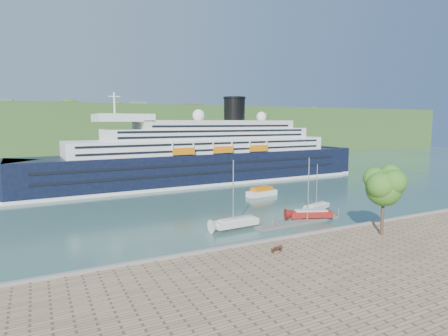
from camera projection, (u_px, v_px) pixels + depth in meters
ground at (315, 240)px, 51.89m from camera, size 400.00×400.00×0.00m
far_hillside at (114, 131)px, 178.87m from camera, size 400.00×50.00×24.00m
quay_coping at (317, 232)px, 51.57m from camera, size 220.00×0.50×0.30m
cruise_ship at (199, 140)px, 98.96m from camera, size 103.52×18.33×23.15m
park_bench at (276, 248)px, 43.94m from camera, size 1.43×0.68×0.89m
promenade_tree at (383, 197)px, 50.09m from camera, size 6.27×6.27×10.38m
floating_pontoon at (299, 222)px, 60.20m from camera, size 16.00×2.86×0.35m
sailboat_white_near at (236, 197)px, 56.19m from camera, size 7.99×2.72×10.14m
sailboat_red at (312, 190)px, 61.71m from camera, size 7.95×4.88×9.96m
sailboat_white_far at (318, 189)px, 67.95m from camera, size 6.67×3.83×8.33m
tender_launch at (262, 191)px, 82.56m from camera, size 7.45×3.43×1.98m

